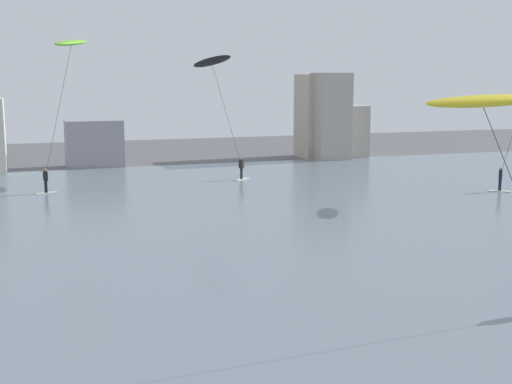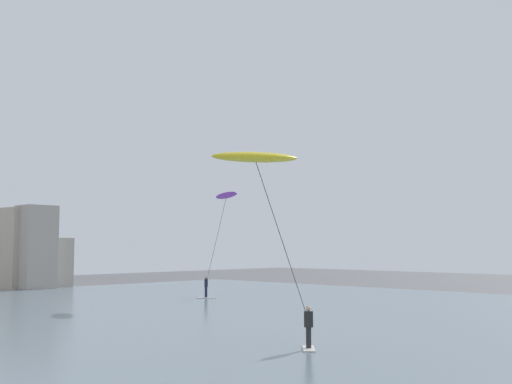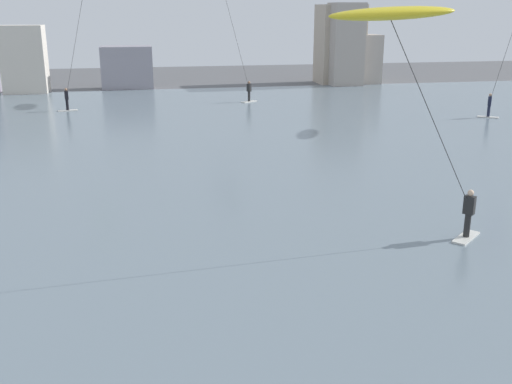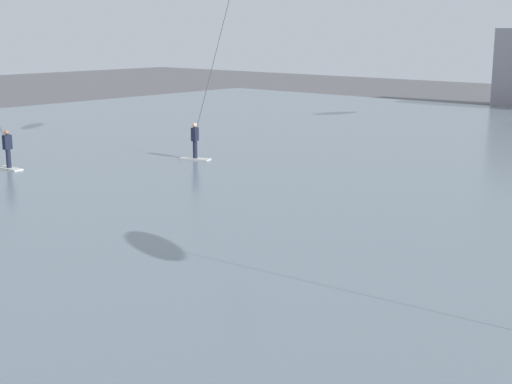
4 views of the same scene
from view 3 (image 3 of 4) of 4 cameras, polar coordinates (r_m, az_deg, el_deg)
water_bay at (r=31.35m, az=-9.39°, el=3.54°), size 84.00×52.00×0.10m
far_shore_buildings at (r=58.68m, az=-2.45°, el=13.07°), size 38.87×5.63×7.81m
kitesurfer_yellow at (r=17.88m, az=13.38°, el=14.55°), size 5.70×1.99×7.32m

